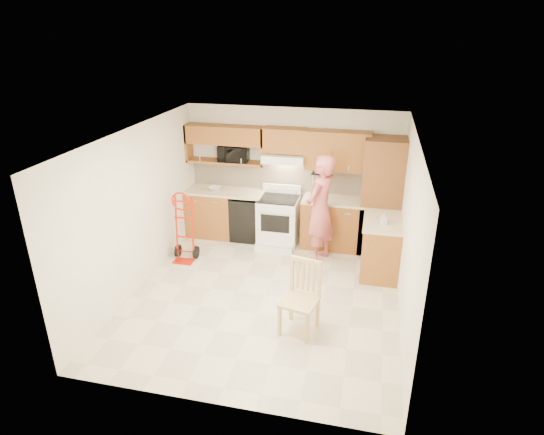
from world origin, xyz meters
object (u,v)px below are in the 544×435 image
(microwave, at_px, (234,153))
(person, at_px, (320,210))
(dining_chair, at_px, (299,299))
(hand_truck, at_px, (183,230))
(range, at_px, (278,218))

(microwave, distance_m, person, 2.01)
(microwave, xyz_separation_m, dining_chair, (1.75, -2.84, -1.14))
(dining_chair, bearing_deg, person, 103.16)
(microwave, relative_size, person, 0.29)
(person, distance_m, hand_truck, 2.39)
(range, bearing_deg, person, -28.12)
(person, height_order, hand_truck, person)
(microwave, distance_m, range, 1.46)
(microwave, bearing_deg, hand_truck, -117.78)
(range, height_order, hand_truck, hand_truck)
(microwave, relative_size, hand_truck, 0.48)
(microwave, xyz_separation_m, hand_truck, (-0.56, -1.27, -1.07))
(hand_truck, bearing_deg, microwave, 64.38)
(range, distance_m, hand_truck, 1.76)
(person, bearing_deg, hand_truck, -55.78)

